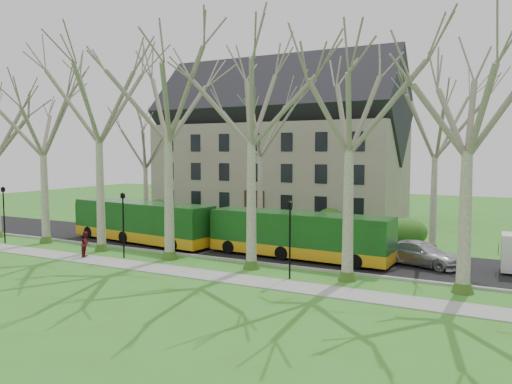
{
  "coord_description": "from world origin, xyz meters",
  "views": [
    {
      "loc": [
        16.76,
        -26.16,
        7.06
      ],
      "look_at": [
        1.85,
        3.0,
        4.42
      ],
      "focal_mm": 35.0,
      "sensor_mm": 36.0,
      "label": 1
    }
  ],
  "objects_px": {
    "sedan": "(421,254)",
    "pedestrian_b": "(86,244)",
    "bus_lead": "(142,222)",
    "bus_follow": "(298,235)"
  },
  "relations": [
    {
      "from": "sedan",
      "to": "pedestrian_b",
      "type": "relative_size",
      "value": 2.96
    },
    {
      "from": "pedestrian_b",
      "to": "bus_lead",
      "type": "bearing_deg",
      "value": -25.43
    },
    {
      "from": "sedan",
      "to": "pedestrian_b",
      "type": "height_order",
      "value": "pedestrian_b"
    },
    {
      "from": "bus_lead",
      "to": "bus_follow",
      "type": "bearing_deg",
      "value": 8.1
    },
    {
      "from": "bus_lead",
      "to": "pedestrian_b",
      "type": "bearing_deg",
      "value": -80.1
    },
    {
      "from": "sedan",
      "to": "pedestrian_b",
      "type": "bearing_deg",
      "value": 127.54
    },
    {
      "from": "bus_follow",
      "to": "pedestrian_b",
      "type": "distance_m",
      "value": 14.18
    },
    {
      "from": "sedan",
      "to": "pedestrian_b",
      "type": "distance_m",
      "value": 21.7
    },
    {
      "from": "bus_follow",
      "to": "sedan",
      "type": "relative_size",
      "value": 2.44
    },
    {
      "from": "bus_follow",
      "to": "sedan",
      "type": "bearing_deg",
      "value": 13.73
    }
  ]
}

